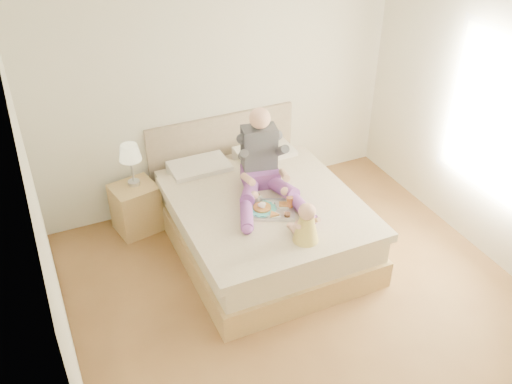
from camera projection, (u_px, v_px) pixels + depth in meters
name	position (u px, v px, depth m)	size (l,w,h in m)	color
room	(328.00, 163.00, 4.32)	(4.02, 4.22, 2.71)	brown
bed	(259.00, 216.00, 5.77)	(1.70, 2.18, 1.00)	#A8854E
nightstand	(136.00, 208.00, 5.98)	(0.50, 0.46, 0.53)	#A8854E
lamp	(130.00, 155.00, 5.67)	(0.23, 0.23, 0.46)	silver
adult	(263.00, 168.00, 5.52)	(0.73, 1.07, 0.84)	#75398E
tray	(271.00, 208.00, 5.34)	(0.53, 0.49, 0.12)	silver
baby	(306.00, 225.00, 4.91)	(0.25, 0.34, 0.38)	gold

